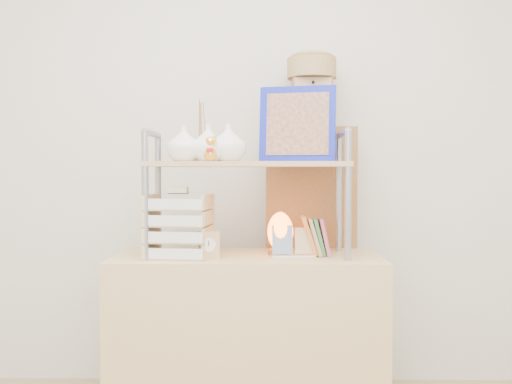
# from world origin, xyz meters

# --- Properties ---
(desk) EXTENTS (1.20, 0.50, 0.75)m
(desk) POSITION_xyz_m (0.00, 1.20, 0.38)
(desk) COLOR tan
(desk) RESTS_ON ground
(cabinet) EXTENTS (0.46, 0.27, 1.35)m
(cabinet) POSITION_xyz_m (0.32, 1.57, 0.68)
(cabinet) COLOR brown
(cabinet) RESTS_ON ground
(hutch) EXTENTS (0.90, 0.34, 0.78)m
(hutch) POSITION_xyz_m (-0.05, 1.21, 1.20)
(hutch) COLOR gray
(hutch) RESTS_ON desk
(letter_tray) EXTENTS (0.28, 0.26, 0.31)m
(letter_tray) POSITION_xyz_m (-0.30, 1.14, 0.87)
(letter_tray) COLOR tan
(letter_tray) RESTS_ON desk
(salt_lamp) EXTENTS (0.13, 0.12, 0.19)m
(salt_lamp) POSITION_xyz_m (0.15, 1.22, 0.85)
(salt_lamp) COLOR brown
(salt_lamp) RESTS_ON desk
(desk_clock) EXTENTS (0.09, 0.06, 0.12)m
(desk_clock) POSITION_xyz_m (-0.16, 1.08, 0.81)
(desk_clock) COLOR tan
(desk_clock) RESTS_ON desk
(postcard_stand) EXTENTS (0.20, 0.07, 0.14)m
(postcard_stand) POSITION_xyz_m (0.21, 1.16, 0.79)
(postcard_stand) COLOR white
(postcard_stand) RESTS_ON desk
(drawer_chest) EXTENTS (0.20, 0.16, 0.25)m
(drawer_chest) POSITION_xyz_m (0.32, 1.55, 1.48)
(drawer_chest) COLOR brown
(drawer_chest) RESTS_ON cabinet
(woven_basket) EXTENTS (0.25, 0.25, 0.10)m
(woven_basket) POSITION_xyz_m (0.32, 1.55, 1.65)
(woven_basket) COLOR olive
(woven_basket) RESTS_ON drawer_chest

